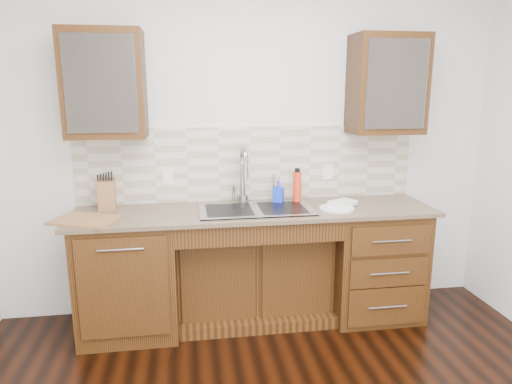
{
  "coord_description": "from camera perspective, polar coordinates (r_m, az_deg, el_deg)",
  "views": [
    {
      "loc": [
        -0.5,
        -1.84,
        1.8
      ],
      "look_at": [
        0.0,
        1.4,
        1.05
      ],
      "focal_mm": 32.0,
      "sensor_mm": 36.0,
      "label": 1
    }
  ],
  "objects": [
    {
      "name": "sink",
      "position": [
        3.43,
        -0.03,
        -3.63
      ],
      "size": [
        0.84,
        0.46,
        0.19
      ],
      "primitive_type": "cube",
      "color": "#9E9EA5",
      "rests_on": "countertop"
    },
    {
      "name": "water_bottle",
      "position": [
        3.61,
        5.15,
        0.59
      ],
      "size": [
        0.07,
        0.07,
        0.25
      ],
      "primitive_type": "cylinder",
      "rotation": [
        0.0,
        0.0,
        0.05
      ],
      "color": "red",
      "rests_on": "countertop"
    },
    {
      "name": "outlet_left",
      "position": [
        3.63,
        -10.98,
        1.87
      ],
      "size": [
        0.08,
        0.01,
        0.12
      ],
      "primitive_type": "cube",
      "color": "white",
      "rests_on": "backsplash"
    },
    {
      "name": "cutting_board",
      "position": [
        3.33,
        -20.65,
        -3.3
      ],
      "size": [
        0.5,
        0.43,
        0.02
      ],
      "primitive_type": "cube",
      "rotation": [
        0.0,
        0.0,
        -0.38
      ],
      "color": "brown",
      "rests_on": "countertop"
    },
    {
      "name": "backsplash",
      "position": [
        3.66,
        -0.81,
        3.54
      ],
      "size": [
        2.7,
        0.02,
        0.59
      ],
      "primitive_type": "cube",
      "color": "beige",
      "rests_on": "wall_back"
    },
    {
      "name": "wall_back",
      "position": [
        3.7,
        -0.94,
        5.91
      ],
      "size": [
        4.0,
        0.1,
        2.7
      ],
      "primitive_type": "cube",
      "color": "silver",
      "rests_on": "ground"
    },
    {
      "name": "faucet",
      "position": [
        3.57,
        -1.69,
        1.75
      ],
      "size": [
        0.04,
        0.04,
        0.4
      ],
      "primitive_type": "cylinder",
      "color": "#999993",
      "rests_on": "countertop"
    },
    {
      "name": "base_cabinet_right",
      "position": [
        3.84,
        14.23,
        -8.29
      ],
      "size": [
        0.7,
        0.62,
        0.88
      ],
      "primitive_type": "cube",
      "color": "#593014",
      "rests_on": "ground"
    },
    {
      "name": "upper_cabinet_left",
      "position": [
        3.46,
        -18.37,
        12.66
      ],
      "size": [
        0.55,
        0.34,
        0.75
      ],
      "primitive_type": "cube",
      "color": "#593014",
      "rests_on": "wall_back"
    },
    {
      "name": "upper_cabinet_right",
      "position": [
        3.75,
        16.03,
        12.79
      ],
      "size": [
        0.55,
        0.34,
        0.75
      ],
      "primitive_type": "cube",
      "color": "#593014",
      "rests_on": "wall_back"
    },
    {
      "name": "cup_left_b",
      "position": [
        3.45,
        -16.91,
        11.89
      ],
      "size": [
        0.13,
        0.13,
        0.1
      ],
      "primitive_type": "imported",
      "rotation": [
        0.0,
        0.0,
        0.31
      ],
      "color": "white",
      "rests_on": "upper_cabinet_left"
    },
    {
      "name": "cup_right_b",
      "position": [
        3.77,
        16.61,
        12.01
      ],
      "size": [
        0.14,
        0.14,
        0.1
      ],
      "primitive_type": "imported",
      "rotation": [
        0.0,
        0.0,
        0.28
      ],
      "color": "white",
      "rests_on": "upper_cabinet_right"
    },
    {
      "name": "dish_towel",
      "position": [
        3.56,
        10.78,
        -1.33
      ],
      "size": [
        0.24,
        0.22,
        0.03
      ],
      "primitive_type": "cube",
      "rotation": [
        0.0,
        0.0,
        0.51
      ],
      "color": "#F0F3C9",
      "rests_on": "plate"
    },
    {
      "name": "base_cabinet_center",
      "position": [
        3.7,
        -0.31,
        -10.16
      ],
      "size": [
        1.2,
        0.44,
        0.7
      ],
      "primitive_type": "cube",
      "color": "#593014",
      "rests_on": "ground"
    },
    {
      "name": "plate",
      "position": [
        3.48,
        10.08,
        -2.03
      ],
      "size": [
        0.3,
        0.3,
        0.01
      ],
      "primitive_type": "cylinder",
      "rotation": [
        0.0,
        0.0,
        -0.17
      ],
      "color": "white",
      "rests_on": "countertop"
    },
    {
      "name": "cup_left_a",
      "position": [
        3.48,
        -19.96,
        11.63
      ],
      "size": [
        0.14,
        0.14,
        0.09
      ],
      "primitive_type": "imported",
      "rotation": [
        0.0,
        0.0,
        0.27
      ],
      "color": "white",
      "rests_on": "upper_cabinet_left"
    },
    {
      "name": "base_cabinet_left",
      "position": [
        3.58,
        -15.54,
        -9.94
      ],
      "size": [
        0.7,
        0.62,
        0.88
      ],
      "primitive_type": "cube",
      "color": "#593014",
      "rests_on": "ground"
    },
    {
      "name": "soap_bottle",
      "position": [
        3.6,
        2.81,
        0.0
      ],
      "size": [
        0.11,
        0.11,
        0.18
      ],
      "primitive_type": "imported",
      "rotation": [
        0.0,
        0.0,
        -0.42
      ],
      "color": "#1635F2",
      "rests_on": "countertop"
    },
    {
      "name": "countertop",
      "position": [
        3.42,
        -0.06,
        -2.43
      ],
      "size": [
        2.7,
        0.65,
        0.03
      ],
      "primitive_type": "cube",
      "color": "#84705B",
      "rests_on": "base_cabinet_left"
    },
    {
      "name": "cup_right_a",
      "position": [
        3.69,
        13.7,
        12.15
      ],
      "size": [
        0.16,
        0.16,
        0.1
      ],
      "primitive_type": "imported",
      "rotation": [
        0.0,
        0.0,
        0.33
      ],
      "color": "white",
      "rests_on": "upper_cabinet_right"
    },
    {
      "name": "filter_tap",
      "position": [
        3.64,
        2.21,
        0.66
      ],
      "size": [
        0.02,
        0.02,
        0.24
      ],
      "primitive_type": "cylinder",
      "color": "#999993",
      "rests_on": "countertop"
    },
    {
      "name": "outlet_right",
      "position": [
        3.81,
        8.97,
        2.45
      ],
      "size": [
        0.08,
        0.01,
        0.12
      ],
      "primitive_type": "cube",
      "color": "white",
      "rests_on": "backsplash"
    },
    {
      "name": "knife_block",
      "position": [
        3.61,
        -18.14,
        -0.21
      ],
      "size": [
        0.14,
        0.21,
        0.22
      ],
      "primitive_type": "cube",
      "rotation": [
        0.0,
        0.0,
        0.09
      ],
      "color": "brown",
      "rests_on": "countertop"
    }
  ]
}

